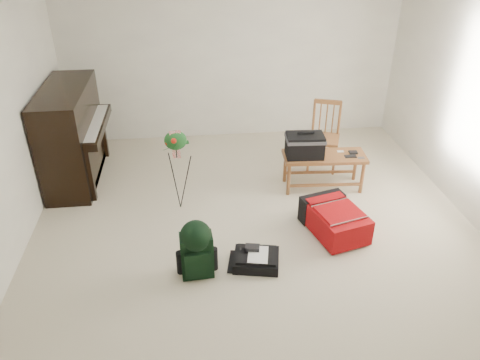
{
  "coord_description": "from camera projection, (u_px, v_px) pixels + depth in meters",
  "views": [
    {
      "loc": [
        -0.67,
        -4.11,
        3.17
      ],
      "look_at": [
        -0.15,
        0.35,
        0.54
      ],
      "focal_mm": 35.0,
      "sensor_mm": 36.0,
      "label": 1
    }
  ],
  "objects": [
    {
      "name": "green_backpack",
      "position": [
        196.0,
        247.0,
        4.49
      ],
      "size": [
        0.32,
        0.3,
        0.62
      ],
      "rotation": [
        0.0,
        0.0,
        0.06
      ],
      "color": "black",
      "rests_on": "floor"
    },
    {
      "name": "flower_stand",
      "position": [
        178.0,
        171.0,
        5.45
      ],
      "size": [
        0.36,
        0.36,
        1.04
      ],
      "rotation": [
        0.0,
        0.0,
        0.12
      ],
      "color": "black",
      "rests_on": "floor"
    },
    {
      "name": "black_duffel",
      "position": [
        256.0,
        259.0,
        4.76
      ],
      "size": [
        0.52,
        0.45,
        0.19
      ],
      "rotation": [
        0.0,
        0.0,
        -0.2
      ],
      "color": "black",
      "rests_on": "floor"
    },
    {
      "name": "red_suitcase",
      "position": [
        333.0,
        217.0,
        5.23
      ],
      "size": [
        0.68,
        0.86,
        0.32
      ],
      "rotation": [
        0.0,
        0.0,
        0.27
      ],
      "color": "#AF0713",
      "rests_on": "floor"
    },
    {
      "name": "piano",
      "position": [
        73.0,
        137.0,
        6.04
      ],
      "size": [
        0.71,
        1.5,
        1.25
      ],
      "color": "black",
      "rests_on": "floor"
    },
    {
      "name": "wall_back",
      "position": [
        232.0,
        57.0,
        6.91
      ],
      "size": [
        5.0,
        0.04,
        2.5
      ],
      "primitive_type": "cube",
      "color": "silver",
      "rests_on": "floor"
    },
    {
      "name": "floor",
      "position": [
        257.0,
        237.0,
        5.19
      ],
      "size": [
        5.0,
        5.5,
        0.01
      ],
      "primitive_type": "cube",
      "color": "#BFAF99",
      "rests_on": "ground"
    },
    {
      "name": "bench",
      "position": [
        311.0,
        149.0,
        5.81
      ],
      "size": [
        1.06,
        0.48,
        0.8
      ],
      "rotation": [
        0.0,
        0.0,
        -0.06
      ],
      "color": "#915B2F",
      "rests_on": "floor"
    },
    {
      "name": "dining_chair",
      "position": [
        323.0,
        137.0,
        6.38
      ],
      "size": [
        0.52,
        0.52,
        0.93
      ],
      "rotation": [
        0.0,
        0.0,
        -0.35
      ],
      "color": "#915B2F",
      "rests_on": "floor"
    }
  ]
}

